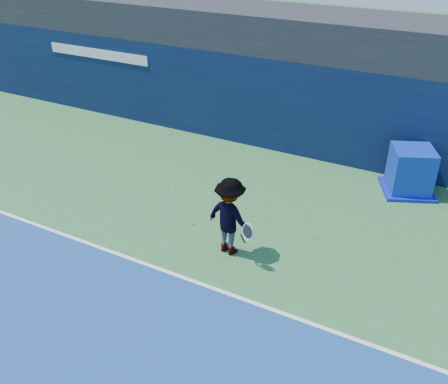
% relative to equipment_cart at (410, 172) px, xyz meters
% --- Properties ---
extents(ground, '(80.00, 80.00, 0.00)m').
position_rel_equipment_cart_xyz_m(ground, '(-4.58, -9.28, -0.59)').
color(ground, '#2F6A36').
rests_on(ground, ground).
extents(baseline, '(24.00, 0.10, 0.01)m').
position_rel_equipment_cart_xyz_m(baseline, '(-4.58, -6.28, -0.58)').
color(baseline, white).
rests_on(baseline, ground).
extents(stadium_band, '(36.00, 3.00, 1.20)m').
position_rel_equipment_cart_xyz_m(stadium_band, '(-4.58, 2.22, 3.01)').
color(stadium_band, black).
rests_on(stadium_band, back_wall_assembly).
extents(back_wall_assembly, '(36.00, 1.03, 3.00)m').
position_rel_equipment_cart_xyz_m(back_wall_assembly, '(-4.58, 1.22, 0.91)').
color(back_wall_assembly, '#091636').
rests_on(back_wall_assembly, ground).
extents(equipment_cart, '(1.79, 1.79, 1.30)m').
position_rel_equipment_cart_xyz_m(equipment_cart, '(0.00, 0.00, 0.00)').
color(equipment_cart, '#0B26A1').
rests_on(equipment_cart, ground).
extents(tennis_player, '(1.43, 0.91, 1.89)m').
position_rel_equipment_cart_xyz_m(tennis_player, '(-3.09, -4.92, 0.35)').
color(tennis_player, white).
rests_on(tennis_player, ground).
extents(tennis_ball, '(0.06, 0.06, 0.06)m').
position_rel_equipment_cart_xyz_m(tennis_ball, '(-4.91, -4.49, 0.40)').
color(tennis_ball, '#C3E919').
rests_on(tennis_ball, ground).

